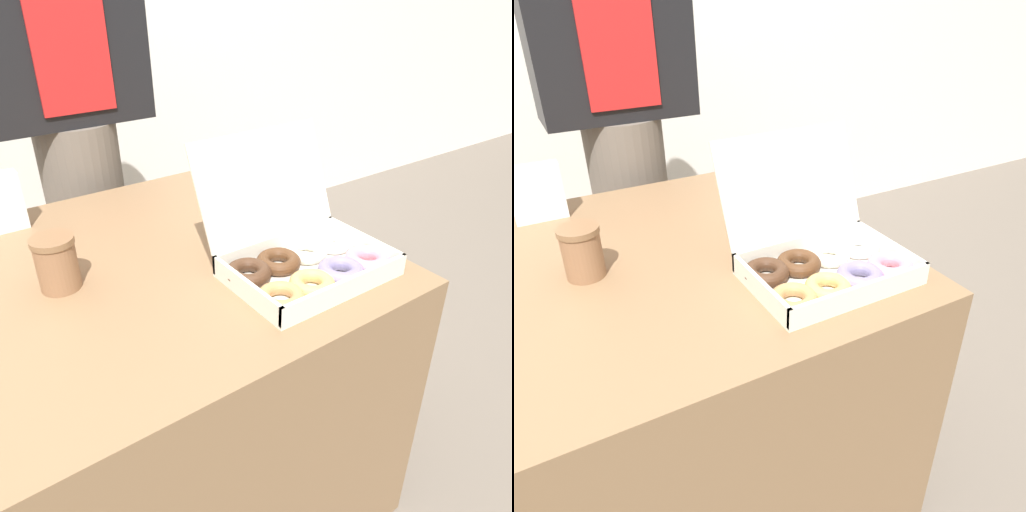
% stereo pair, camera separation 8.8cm
% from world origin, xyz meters
% --- Properties ---
extents(ground_plane, '(14.00, 14.00, 0.00)m').
position_xyz_m(ground_plane, '(0.00, 0.00, 0.00)').
color(ground_plane, '#665B51').
extents(table, '(1.01, 0.85, 0.72)m').
position_xyz_m(table, '(0.00, 0.00, 0.36)').
color(table, brown).
rests_on(table, ground_plane).
extents(donut_box, '(0.35, 0.31, 0.25)m').
position_xyz_m(donut_box, '(0.30, -0.23, 0.76)').
color(donut_box, silver).
rests_on(donut_box, table).
extents(coffee_cup, '(0.08, 0.08, 0.11)m').
position_xyz_m(coffee_cup, '(-0.12, 0.00, 0.78)').
color(coffee_cup, '#8C6042').
rests_on(coffee_cup, table).
extents(napkin_holder, '(0.12, 0.04, 0.14)m').
position_xyz_m(napkin_holder, '(-0.16, 0.33, 0.79)').
color(napkin_holder, silver).
rests_on(napkin_holder, table).
extents(person_customer, '(0.44, 0.24, 1.64)m').
position_xyz_m(person_customer, '(0.13, 0.62, 0.88)').
color(person_customer, '#665B51').
rests_on(person_customer, ground_plane).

